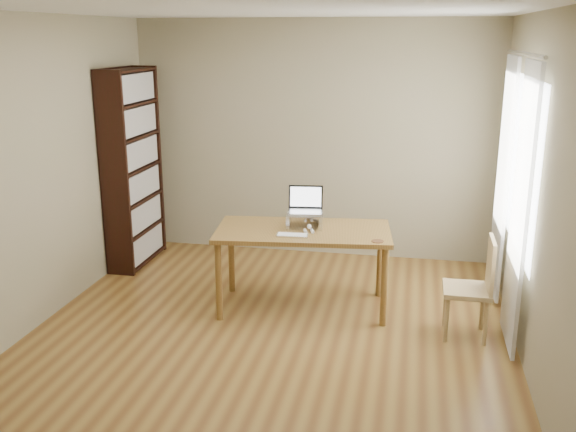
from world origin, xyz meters
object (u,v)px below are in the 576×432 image
object	(u,v)px
keyboard	(292,235)
chair	(476,285)
laptop	(306,205)
bookshelf	(133,168)
cat	(308,220)
desk	(303,239)

from	to	relation	value
keyboard	chair	distance (m)	1.57
laptop	chair	xyz separation A→B (m)	(1.49, -0.44, -0.48)
bookshelf	chair	distance (m)	3.73
cat	chair	xyz separation A→B (m)	(1.46, -0.41, -0.35)
laptop	chair	distance (m)	1.62
keyboard	bookshelf	bearing A→B (deg)	147.18
desk	chair	xyz separation A→B (m)	(1.49, -0.30, -0.21)
bookshelf	keyboard	size ratio (longest dim) A/B	7.57
bookshelf	laptop	distance (m)	2.14
bookshelf	chair	xyz separation A→B (m)	(3.49, -1.17, -0.59)
bookshelf	cat	distance (m)	2.18
desk	cat	world-z (taller)	cat
keyboard	chair	world-z (taller)	chair
desk	keyboard	world-z (taller)	keyboard
cat	chair	size ratio (longest dim) A/B	0.55
chair	laptop	bearing A→B (deg)	163.76
bookshelf	desk	world-z (taller)	bookshelf
laptop	chair	bearing A→B (deg)	-22.94
bookshelf	chair	world-z (taller)	bookshelf
keyboard	cat	size ratio (longest dim) A/B	0.59
desk	cat	xyz separation A→B (m)	(0.02, 0.11, 0.14)
desk	chair	distance (m)	1.53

